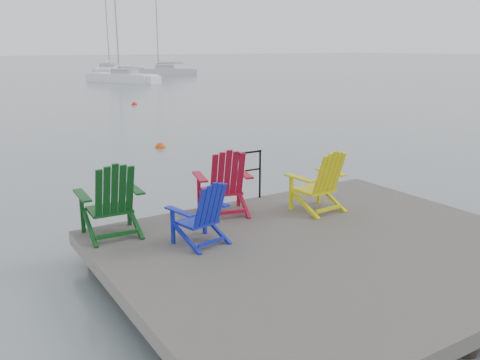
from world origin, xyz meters
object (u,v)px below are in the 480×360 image
handrail (250,171)px  chair_green (111,199)px  sailboat_mid (109,70)px  sailboat_far (162,72)px  chair_yellow (320,181)px  buoy_a (160,148)px  buoy_c (134,105)px  sailboat_near (123,79)px  chair_red (224,182)px  chair_blue (202,213)px  buoy_d (136,83)px

handrail → chair_green: 2.78m
sailboat_mid → sailboat_far: (3.56, -8.17, 0.00)m
chair_yellow → buoy_a: chair_yellow is taller
sailboat_mid → buoy_c: 37.13m
sailboat_near → buoy_c: 19.30m
chair_red → buoy_c: size_ratio=3.49×
chair_red → sailboat_near: 41.03m
chair_green → sailboat_mid: bearing=75.4°
chair_green → chair_red: bearing=3.5°
buoy_a → sailboat_near: bearing=72.7°
chair_blue → buoy_c: size_ratio=2.88×
sailboat_mid → sailboat_far: size_ratio=1.32×
sailboat_far → chair_yellow: bearing=-178.8°
chair_green → sailboat_far: 53.08m
chair_green → buoy_c: bearing=72.1°
chair_blue → sailboat_near: (12.94, 40.21, -0.61)m
handrail → sailboat_near: 40.32m
chair_red → buoy_c: 21.76m
chair_blue → buoy_a: bearing=58.6°
chair_green → buoy_a: bearing=65.9°
chair_red → sailboat_near: bearing=88.7°
buoy_d → chair_red: bearing=-108.6°
chair_green → buoy_a: size_ratio=3.29×
chair_red → sailboat_mid: 58.86m
chair_blue → buoy_d: chair_blue is taller
handrail → buoy_c: size_ratio=2.80×
chair_blue → sailboat_mid: bearing=61.7°
handrail → chair_yellow: chair_yellow is taller
buoy_c → sailboat_far: bearing=63.5°
buoy_a → buoy_c: buoy_a is taller
handrail → chair_yellow: 1.36m
handrail → sailboat_far: sailboat_far is taller
chair_yellow → buoy_d: 40.41m
buoy_a → chair_green: bearing=-117.4°
chair_blue → chair_red: chair_red is taller
sailboat_far → chair_red: bearing=179.4°
handrail → sailboat_near: bearing=73.9°
chair_green → buoy_c: size_ratio=3.51×
buoy_c → chair_red: bearing=-106.6°
sailboat_far → buoy_c: (-13.72, -27.55, -0.36)m
sailboat_near → chair_yellow: bearing=-129.5°
sailboat_far → buoy_d: sailboat_far is taller
buoy_c → chair_blue: bearing=-108.1°
chair_red → handrail: bearing=46.4°
sailboat_mid → buoy_a: sailboat_mid is taller
sailboat_near → buoy_c: bearing=-132.1°
chair_blue → buoy_a: (3.34, 9.28, -0.97)m
sailboat_near → sailboat_mid: 17.85m
chair_green → chair_red: chair_green is taller
buoy_c → chair_yellow: bearing=-102.5°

